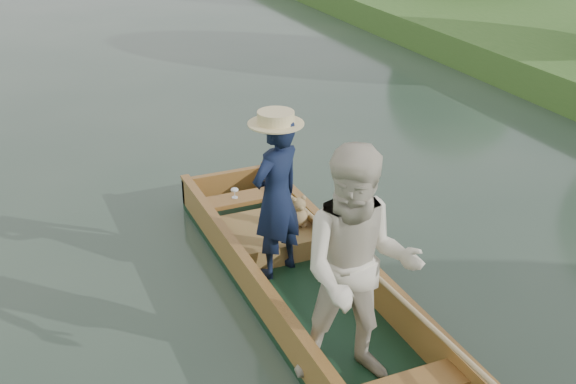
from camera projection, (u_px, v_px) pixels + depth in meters
name	position (u px, v px, depth m)	size (l,w,h in m)	color
ground	(313.00, 308.00, 6.79)	(120.00, 120.00, 0.00)	#283D30
punt	(324.00, 262.00, 6.14)	(1.30, 5.00, 2.06)	black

